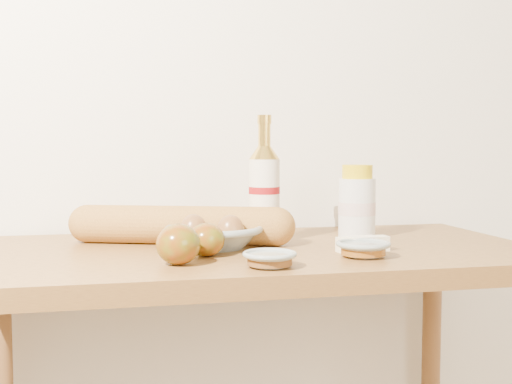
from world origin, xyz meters
TOP-DOWN VIEW (x-y plane):
  - back_wall at (0.00, 1.51)m, footprint 3.50×0.02m
  - table at (0.00, 1.18)m, footprint 1.20×0.60m
  - bourbon_bottle at (0.04, 1.24)m, footprint 0.08×0.08m
  - cream_bottle at (0.27, 1.27)m, footprint 0.11×0.11m
  - egg_bowl at (-0.08, 1.19)m, footprint 0.27×0.27m
  - baguette at (-0.15, 1.26)m, footprint 0.50×0.25m
  - apple_redgreen_front at (-0.17, 1.02)m, footprint 0.09×0.09m
  - apple_redgreen_right at (-0.11, 1.09)m, footprint 0.09×0.09m
  - sugar_bowl at (-0.02, 0.96)m, footprint 0.12×0.12m
  - syrup_bowl at (0.18, 1.02)m, footprint 0.13×0.13m
  - butter_stick at (0.21, 1.08)m, footprint 0.11×0.04m

SIDE VIEW (x-z plane):
  - table at x=0.00m, z-range 0.33..1.23m
  - sugar_bowl at x=-0.02m, z-range 0.90..0.93m
  - butter_stick at x=0.21m, z-range 0.90..0.93m
  - syrup_bowl at x=0.18m, z-range 0.90..0.93m
  - egg_bowl at x=-0.08m, z-range 0.89..0.97m
  - apple_redgreen_right at x=-0.11m, z-range 0.90..0.97m
  - apple_redgreen_front at x=-0.17m, z-range 0.90..0.97m
  - baguette at x=-0.15m, z-range 0.90..0.98m
  - cream_bottle at x=0.27m, z-range 0.89..1.06m
  - bourbon_bottle at x=0.04m, z-range 0.87..1.16m
  - back_wall at x=0.00m, z-range 0.00..2.60m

